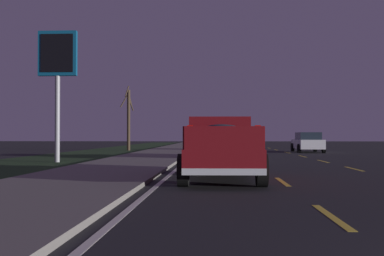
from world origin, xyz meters
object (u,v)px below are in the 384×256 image
Objects in this scene: gas_price_sign at (58,64)px; bare_tree_far at (129,118)px; sedan_white at (308,142)px; pickup_truck at (220,147)px; sedan_silver at (214,145)px.

gas_price_sign is 17.68m from bare_tree_far.
gas_price_sign is at bearing 179.55° from bare_tree_far.
gas_price_sign is (-14.05, 14.80, 4.01)m from sedan_white.
pickup_truck is 1.24× the size of sedan_white.
bare_tree_far is at bearing -0.45° from gas_price_sign.
sedan_silver is (12.09, 0.23, -0.20)m from pickup_truck.
sedan_silver is 9.35m from gas_price_sign.
sedan_white is 15.22m from bare_tree_far.
pickup_truck is 1.24× the size of sedan_silver.
sedan_white is at bearing -34.36° from sedan_silver.
sedan_silver is 0.79× the size of bare_tree_far.
sedan_silver is at bearing -151.78° from bare_tree_far.
pickup_truck is at bearing -178.92° from sedan_silver.
sedan_white is 0.78× the size of bare_tree_far.
gas_price_sign is at bearing 115.09° from sedan_silver.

